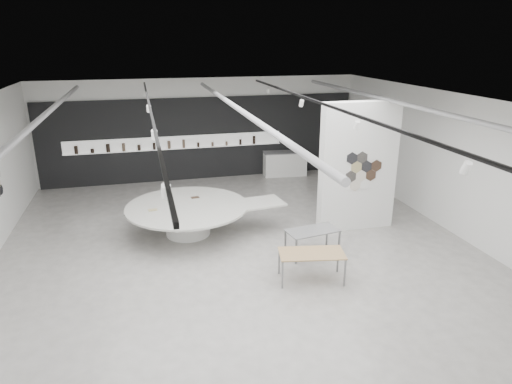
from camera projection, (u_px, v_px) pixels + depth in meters
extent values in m
cube|color=#A8A49E|center=(243.00, 256.00, 11.42)|extent=(12.00, 14.00, 0.01)
cube|color=silver|center=(242.00, 103.00, 10.19)|extent=(12.00, 14.00, 0.01)
cube|color=white|center=(202.00, 129.00, 17.24)|extent=(12.00, 0.01, 3.80)
cube|color=white|center=(461.00, 167.00, 12.21)|extent=(0.01, 14.00, 3.80)
cylinder|color=#939396|center=(45.00, 115.00, 9.73)|extent=(0.12, 12.00, 0.12)
cylinder|color=#939396|center=(237.00, 108.00, 10.71)|extent=(0.12, 12.00, 0.12)
cylinder|color=#939396|center=(397.00, 102.00, 11.69)|extent=(0.12, 12.00, 0.12)
cube|color=black|center=(150.00, 111.00, 9.76)|extent=(0.05, 13.00, 0.06)
cylinder|color=white|center=(166.00, 191.00, 5.23)|extent=(0.11, 0.18, 0.21)
cylinder|color=white|center=(154.00, 135.00, 8.26)|extent=(0.11, 0.18, 0.21)
cylinder|color=white|center=(149.00, 109.00, 11.29)|extent=(0.11, 0.18, 0.21)
cylinder|color=white|center=(146.00, 94.00, 14.32)|extent=(0.11, 0.18, 0.21)
cube|color=black|center=(325.00, 104.00, 10.69)|extent=(0.05, 13.00, 0.06)
cylinder|color=white|center=(466.00, 168.00, 6.16)|extent=(0.11, 0.18, 0.21)
cylinder|color=white|center=(357.00, 125.00, 9.19)|extent=(0.11, 0.18, 0.21)
cylinder|color=white|center=(301.00, 103.00, 12.22)|extent=(0.11, 0.18, 0.21)
cylinder|color=white|center=(268.00, 90.00, 15.25)|extent=(0.11, 0.18, 0.21)
cylinder|color=black|center=(1.00, 190.00, 12.13)|extent=(0.03, 0.28, 0.28)
cube|color=black|center=(203.00, 139.00, 17.29)|extent=(11.80, 0.10, 3.10)
cube|color=white|center=(176.00, 142.00, 17.01)|extent=(8.00, 0.06, 0.46)
cube|color=white|center=(177.00, 148.00, 17.03)|extent=(8.00, 0.18, 0.02)
cylinder|color=black|center=(76.00, 150.00, 16.16)|extent=(0.13, 0.13, 0.29)
cylinder|color=black|center=(92.00, 151.00, 16.31)|extent=(0.13, 0.13, 0.15)
cylinder|color=black|center=(108.00, 148.00, 16.41)|extent=(0.14, 0.14, 0.30)
cylinder|color=brown|center=(124.00, 147.00, 16.54)|extent=(0.12, 0.12, 0.29)
cylinder|color=black|center=(139.00, 147.00, 16.68)|extent=(0.12, 0.12, 0.21)
cylinder|color=black|center=(154.00, 146.00, 16.80)|extent=(0.10, 0.10, 0.25)
cylinder|color=brown|center=(169.00, 145.00, 16.92)|extent=(0.12, 0.12, 0.30)
cylinder|color=brown|center=(184.00, 144.00, 17.04)|extent=(0.10, 0.10, 0.31)
cylinder|color=black|center=(198.00, 145.00, 17.19)|extent=(0.09, 0.09, 0.17)
cylinder|color=brown|center=(213.00, 144.00, 17.32)|extent=(0.10, 0.10, 0.16)
cylinder|color=brown|center=(227.00, 143.00, 17.45)|extent=(0.09, 0.09, 0.15)
cylinder|color=black|center=(240.00, 142.00, 17.56)|extent=(0.09, 0.09, 0.21)
cylinder|color=black|center=(254.00, 140.00, 17.67)|extent=(0.11, 0.11, 0.31)
cube|color=white|center=(358.00, 167.00, 12.57)|extent=(2.20, 0.35, 3.60)
cylinder|color=beige|center=(361.00, 176.00, 12.46)|extent=(0.34, 0.03, 0.34)
cylinder|color=#3D2B1E|center=(371.00, 175.00, 12.53)|extent=(0.34, 0.03, 0.34)
cylinder|color=black|center=(351.00, 177.00, 12.39)|extent=(0.34, 0.03, 0.34)
cylinder|color=black|center=(366.00, 166.00, 12.41)|extent=(0.34, 0.03, 0.34)
cylinder|color=tan|center=(356.00, 167.00, 12.34)|extent=(0.34, 0.03, 0.34)
cylinder|color=white|center=(365.00, 184.00, 12.58)|extent=(0.34, 0.03, 0.34)
cylinder|color=beige|center=(355.00, 185.00, 12.51)|extent=(0.34, 0.03, 0.34)
cylinder|color=#3D2B1E|center=(376.00, 166.00, 12.48)|extent=(0.34, 0.03, 0.34)
cylinder|color=black|center=(362.00, 158.00, 12.30)|extent=(0.34, 0.03, 0.34)
cylinder|color=black|center=(352.00, 158.00, 12.23)|extent=(0.34, 0.03, 0.34)
cylinder|color=white|center=(188.00, 221.00, 12.57)|extent=(1.35, 1.35, 0.79)
cylinder|color=beige|center=(187.00, 206.00, 12.44)|extent=(3.75, 3.75, 0.06)
cube|color=beige|center=(256.00, 203.00, 12.68)|extent=(1.59, 1.11, 0.05)
cube|color=tan|center=(153.00, 210.00, 12.10)|extent=(0.25, 0.20, 0.01)
cube|color=#3D2B1E|center=(195.00, 197.00, 13.05)|extent=(0.25, 0.20, 0.01)
cube|color=tan|center=(312.00, 253.00, 10.09)|extent=(1.55, 0.97, 0.03)
cube|color=slate|center=(282.00, 275.00, 9.85)|extent=(0.04, 0.04, 0.65)
cube|color=slate|center=(279.00, 261.00, 10.46)|extent=(0.04, 0.04, 0.65)
cube|color=slate|center=(345.00, 273.00, 9.93)|extent=(0.04, 0.04, 0.65)
cube|color=slate|center=(338.00, 259.00, 10.54)|extent=(0.04, 0.04, 0.65)
cube|color=slate|center=(313.00, 231.00, 11.30)|extent=(1.38, 0.84, 0.03)
cube|color=slate|center=(296.00, 252.00, 10.93)|extent=(0.04, 0.04, 0.64)
cube|color=slate|center=(285.00, 242.00, 11.43)|extent=(0.04, 0.04, 0.64)
cube|color=slate|center=(339.00, 243.00, 11.39)|extent=(0.04, 0.04, 0.64)
cube|color=slate|center=(327.00, 235.00, 11.88)|extent=(0.04, 0.04, 0.64)
cube|color=white|center=(285.00, 164.00, 17.97)|extent=(1.69, 0.74, 0.92)
cube|color=slate|center=(285.00, 152.00, 17.82)|extent=(1.73, 0.79, 0.03)
cylinder|color=silver|center=(292.00, 146.00, 17.95)|extent=(0.03, 0.03, 0.37)
cylinder|color=silver|center=(290.00, 142.00, 17.88)|extent=(0.17, 0.04, 0.02)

